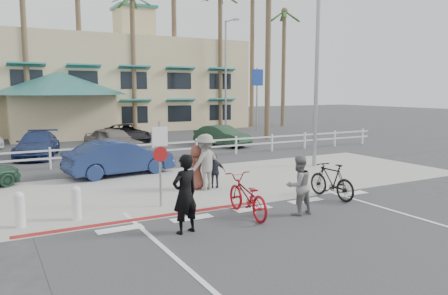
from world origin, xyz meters
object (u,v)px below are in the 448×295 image
bike_black (331,181)px  bike_red (247,196)px  sign_post (160,160)px  car_white_sedan (120,157)px

bike_black → bike_red: bearing=3.7°
sign_post → car_white_sedan: size_ratio=0.65×
sign_post → car_white_sedan: (0.28, 5.56, -0.72)m
bike_red → bike_black: bearing=-169.2°
car_white_sedan → bike_red: bearing=-177.1°
sign_post → bike_red: 2.88m
sign_post → bike_red: size_ratio=1.31×
sign_post → bike_black: 5.60m
bike_black → car_white_sedan: size_ratio=0.44×
bike_red → bike_black: size_ratio=1.13×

